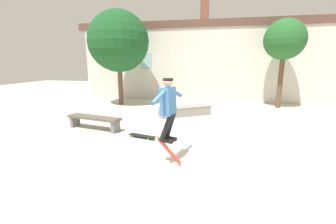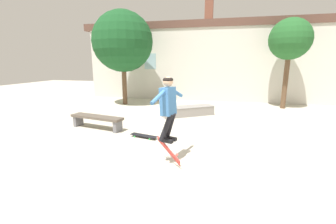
{
  "view_description": "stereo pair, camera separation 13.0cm",
  "coord_description": "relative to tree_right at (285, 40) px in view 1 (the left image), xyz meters",
  "views": [
    {
      "loc": [
        0.63,
        -4.49,
        2.19
      ],
      "look_at": [
        -0.33,
        0.1,
        1.15
      ],
      "focal_mm": 24.0,
      "sensor_mm": 36.0,
      "label": 1
    },
    {
      "loc": [
        0.76,
        -4.46,
        2.19
      ],
      "look_at": [
        -0.33,
        0.1,
        1.15
      ],
      "focal_mm": 24.0,
      "sensor_mm": 36.0,
      "label": 2
    }
  ],
  "objects": [
    {
      "name": "building_backdrop",
      "position": [
        -3.72,
        1.47,
        -0.87
      ],
      "size": [
        15.32,
        0.52,
        5.82
      ],
      "color": "beige",
      "rests_on": "ground_plane"
    },
    {
      "name": "ground_plane",
      "position": [
        -3.72,
        -7.31,
        -3.2
      ],
      "size": [
        40.0,
        40.0,
        0.0
      ],
      "primitive_type": "plane",
      "color": "beige"
    },
    {
      "name": "skater",
      "position": [
        -4.05,
        -7.22,
        -1.87
      ],
      "size": [
        0.45,
        1.21,
        1.41
      ],
      "rotation": [
        0.0,
        0.0,
        -0.3
      ],
      "color": "teal"
    },
    {
      "name": "skate_ledge",
      "position": [
        -4.27,
        -2.66,
        -3.0
      ],
      "size": [
        2.14,
        1.7,
        0.41
      ],
      "rotation": [
        0.0,
        0.0,
        0.59
      ],
      "color": "gray",
      "rests_on": "ground_plane"
    },
    {
      "name": "skateboard_resting",
      "position": [
        -5.14,
        -5.77,
        -3.13
      ],
      "size": [
        0.87,
        0.4,
        0.08
      ],
      "rotation": [
        0.0,
        0.0,
        2.9
      ],
      "color": "black",
      "rests_on": "ground_plane"
    },
    {
      "name": "skateboard_flipping",
      "position": [
        -4.02,
        -7.31,
        -2.88
      ],
      "size": [
        0.62,
        0.56,
        0.51
      ],
      "rotation": [
        0.0,
        0.0,
        -0.64
      ],
      "color": "red"
    },
    {
      "name": "tree_right",
      "position": [
        0.0,
        0.0,
        0.0
      ],
      "size": [
        1.88,
        1.88,
        4.18
      ],
      "color": "brown",
      "rests_on": "ground_plane"
    },
    {
      "name": "park_bench",
      "position": [
        -6.98,
        -5.23,
        -2.87
      ],
      "size": [
        1.98,
        0.79,
        0.44
      ],
      "rotation": [
        0.0,
        0.0,
        -0.2
      ],
      "color": "brown",
      "rests_on": "ground_plane"
    },
    {
      "name": "tree_left",
      "position": [
        -7.97,
        -0.72,
        0.02
      ],
      "size": [
        3.07,
        3.07,
        4.77
      ],
      "color": "brown",
      "rests_on": "ground_plane"
    }
  ]
}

